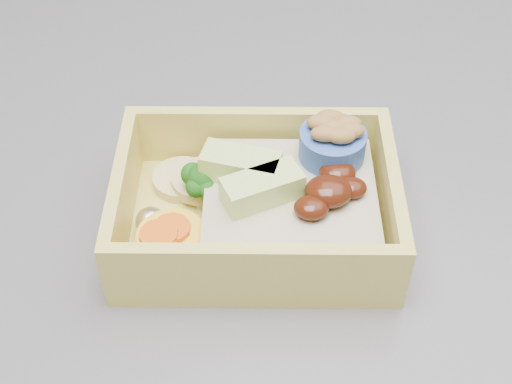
{
  "coord_description": "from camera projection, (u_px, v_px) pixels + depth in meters",
  "views": [
    {
      "loc": [
        -0.18,
        -0.35,
        1.23
      ],
      "look_at": [
        -0.18,
        -0.07,
        0.95
      ],
      "focal_mm": 50.0,
      "sensor_mm": 36.0,
      "label": 1
    }
  ],
  "objects": [
    {
      "name": "bento_box",
      "position": [
        265.0,
        202.0,
        0.41
      ],
      "size": [
        0.16,
        0.11,
        0.06
      ],
      "rotation": [
        0.0,
        0.0,
        -0.0
      ],
      "color": "#D1C156",
      "rests_on": "island"
    }
  ]
}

